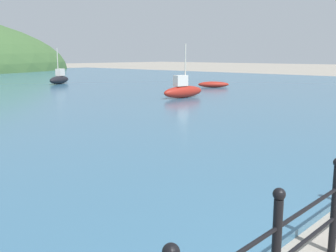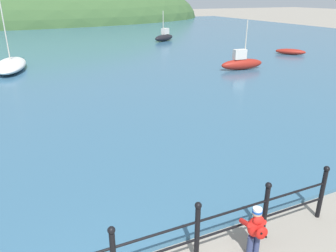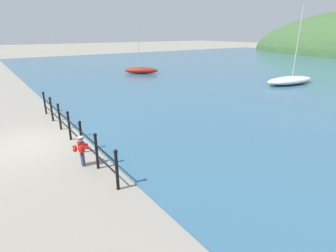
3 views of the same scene
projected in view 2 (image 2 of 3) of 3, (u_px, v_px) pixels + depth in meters
name	position (u px, v px, depth m)	size (l,w,h in m)	color
water	(21.00, 44.00, 30.80)	(80.00, 60.00, 0.10)	#386684
far_hillside	(14.00, 21.00, 58.93)	(71.24, 39.18, 19.33)	#3D6033
child_in_coat	(256.00, 228.00, 5.67)	(0.41, 0.55, 1.00)	navy
boat_mid_harbor	(242.00, 63.00, 20.00)	(2.87, 0.88, 2.91)	maroon
boat_far_right	(10.00, 65.00, 19.87)	(2.33, 5.02, 5.93)	silver
boat_nearest_quay	(164.00, 37.00, 32.44)	(2.79, 2.10, 2.85)	black
boat_far_left	(290.00, 52.00, 25.17)	(1.99, 2.12, 0.42)	maroon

